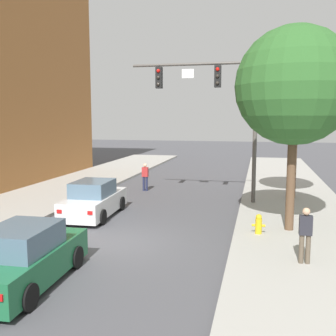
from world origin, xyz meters
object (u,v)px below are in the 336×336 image
at_px(traffic_signal_mast, 219,97).
at_px(pedestrian_sidewalk_right_walker, 305,233).
at_px(pedestrian_crossing_road, 145,176).
at_px(fire_hydrant, 259,224).
at_px(car_lead_white, 94,200).
at_px(street_tree_second, 296,104).
at_px(street_tree_nearest, 295,86).
at_px(car_following_green, 25,258).

relative_size(traffic_signal_mast, pedestrian_sidewalk_right_walker, 4.57).
bearing_deg(pedestrian_crossing_road, fire_hydrant, -50.20).
bearing_deg(pedestrian_crossing_road, car_lead_white, -94.18).
height_order(pedestrian_crossing_road, pedestrian_sidewalk_right_walker, pedestrian_sidewalk_right_walker).
xyz_separation_m(traffic_signal_mast, pedestrian_sidewalk_right_walker, (3.34, -8.15, -4.27)).
xyz_separation_m(pedestrian_sidewalk_right_walker, street_tree_second, (0.40, 9.85, 3.97)).
distance_m(pedestrian_sidewalk_right_walker, street_tree_nearest, 5.62).
bearing_deg(pedestrian_crossing_road, traffic_signal_mast, -28.69).
xyz_separation_m(car_following_green, street_tree_second, (7.59, 12.70, 4.31)).
xyz_separation_m(pedestrian_crossing_road, fire_hydrant, (6.61, -7.93, -0.41)).
xyz_separation_m(fire_hydrant, street_tree_second, (1.70, 7.14, 4.53)).
xyz_separation_m(traffic_signal_mast, car_lead_white, (-5.04, -3.87, -4.61)).
height_order(car_following_green, pedestrian_crossing_road, pedestrian_crossing_road).
relative_size(fire_hydrant, street_tree_second, 0.11).
distance_m(fire_hydrant, street_tree_second, 8.62).
bearing_deg(car_lead_white, fire_hydrant, -12.45).
xyz_separation_m(pedestrian_crossing_road, street_tree_second, (8.31, -0.80, 4.12)).
distance_m(pedestrian_sidewalk_right_walker, street_tree_second, 10.63).
relative_size(pedestrian_crossing_road, street_tree_second, 0.25).
bearing_deg(fire_hydrant, car_lead_white, 167.55).
distance_m(street_tree_nearest, street_tree_second, 6.38).
bearing_deg(street_tree_nearest, car_lead_white, 174.66).
relative_size(car_lead_white, pedestrian_sidewalk_right_walker, 2.62).
relative_size(car_lead_white, street_tree_second, 0.65).
height_order(street_tree_nearest, street_tree_second, street_tree_nearest).
relative_size(fire_hydrant, street_tree_nearest, 0.10).
relative_size(car_following_green, pedestrian_crossing_road, 2.62).
xyz_separation_m(car_lead_white, pedestrian_crossing_road, (0.47, 6.37, 0.19)).
xyz_separation_m(street_tree_nearest, street_tree_second, (0.59, 6.34, -0.41)).
distance_m(car_following_green, street_tree_nearest, 10.57).
height_order(pedestrian_sidewalk_right_walker, street_tree_second, street_tree_second).
distance_m(pedestrian_crossing_road, fire_hydrant, 10.34).
bearing_deg(car_lead_white, street_tree_nearest, -5.34).
bearing_deg(pedestrian_crossing_road, car_following_green, -86.93).
relative_size(pedestrian_sidewalk_right_walker, street_tree_nearest, 0.22).
relative_size(traffic_signal_mast, street_tree_second, 1.13).
height_order(traffic_signal_mast, street_tree_second, traffic_signal_mast).
height_order(car_lead_white, street_tree_second, street_tree_second).
bearing_deg(car_lead_white, street_tree_second, 32.42).
xyz_separation_m(car_following_green, pedestrian_crossing_road, (-0.72, 13.49, 0.19)).
bearing_deg(pedestrian_crossing_road, street_tree_nearest, -42.73).
distance_m(car_lead_white, street_tree_nearest, 9.49).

